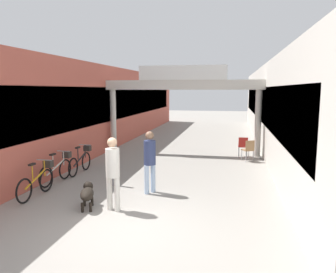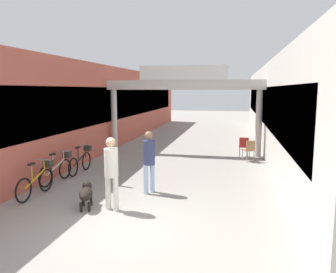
# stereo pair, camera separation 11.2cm
# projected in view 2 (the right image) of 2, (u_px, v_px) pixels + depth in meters

# --- Properties ---
(ground_plane) EXTENTS (80.00, 80.00, 0.00)m
(ground_plane) POSITION_uv_depth(u_px,v_px,m) (121.00, 229.00, 7.02)
(ground_plane) COLOR gray
(storefront_left) EXTENTS (3.00, 26.00, 4.09)m
(storefront_left) POSITION_uv_depth(u_px,v_px,m) (101.00, 106.00, 18.41)
(storefront_left) COLOR #B25142
(storefront_left) RESTS_ON ground_plane
(storefront_right) EXTENTS (3.00, 26.00, 4.09)m
(storefront_right) POSITION_uv_depth(u_px,v_px,m) (292.00, 108.00, 16.38)
(storefront_right) COLOR beige
(storefront_right) RESTS_ON ground_plane
(arcade_sign_gateway) EXTENTS (7.40, 0.47, 4.03)m
(arcade_sign_gateway) POSITION_uv_depth(u_px,v_px,m) (183.00, 92.00, 14.78)
(arcade_sign_gateway) COLOR beige
(arcade_sign_gateway) RESTS_ON ground_plane
(pedestrian_with_dog) EXTENTS (0.43, 0.43, 1.82)m
(pedestrian_with_dog) POSITION_uv_depth(u_px,v_px,m) (111.00, 169.00, 7.96)
(pedestrian_with_dog) COLOR silver
(pedestrian_with_dog) RESTS_ON ground_plane
(pedestrian_companion) EXTENTS (0.47, 0.47, 1.79)m
(pedestrian_companion) POSITION_uv_depth(u_px,v_px,m) (149.00, 158.00, 9.31)
(pedestrian_companion) COLOR #A5BFE0
(pedestrian_companion) RESTS_ON ground_plane
(dog_on_leash) EXTENTS (0.54, 0.87, 0.61)m
(dog_on_leash) POSITION_uv_depth(u_px,v_px,m) (86.00, 193.00, 8.21)
(dog_on_leash) COLOR black
(dog_on_leash) RESTS_ON ground_plane
(bicycle_orange_nearest) EXTENTS (0.46, 1.69, 0.98)m
(bicycle_orange_nearest) POSITION_uv_depth(u_px,v_px,m) (38.00, 180.00, 9.16)
(bicycle_orange_nearest) COLOR black
(bicycle_orange_nearest) RESTS_ON ground_plane
(bicycle_silver_second) EXTENTS (0.46, 1.69, 0.98)m
(bicycle_silver_second) POSITION_uv_depth(u_px,v_px,m) (58.00, 169.00, 10.52)
(bicycle_silver_second) COLOR black
(bicycle_silver_second) RESTS_ON ground_plane
(bicycle_black_third) EXTENTS (0.46, 1.69, 0.98)m
(bicycle_black_third) POSITION_uv_depth(u_px,v_px,m) (81.00, 161.00, 11.72)
(bicycle_black_third) COLOR black
(bicycle_black_third) RESTS_ON ground_plane
(bollard_post_metal) EXTENTS (0.10, 0.10, 1.10)m
(bollard_post_metal) POSITION_uv_depth(u_px,v_px,m) (113.00, 168.00, 10.14)
(bollard_post_metal) COLOR gray
(bollard_post_metal) RESTS_ON ground_plane
(cafe_chair_wood_nearer) EXTENTS (0.54, 0.54, 0.89)m
(cafe_chair_wood_nearer) POSITION_uv_depth(u_px,v_px,m) (249.00, 149.00, 13.48)
(cafe_chair_wood_nearer) COLOR gray
(cafe_chair_wood_nearer) RESTS_ON ground_plane
(cafe_chair_red_farther) EXTENTS (0.40, 0.40, 0.89)m
(cafe_chair_red_farther) POSITION_uv_depth(u_px,v_px,m) (244.00, 145.00, 14.34)
(cafe_chair_red_farther) COLOR gray
(cafe_chair_red_farther) RESTS_ON ground_plane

